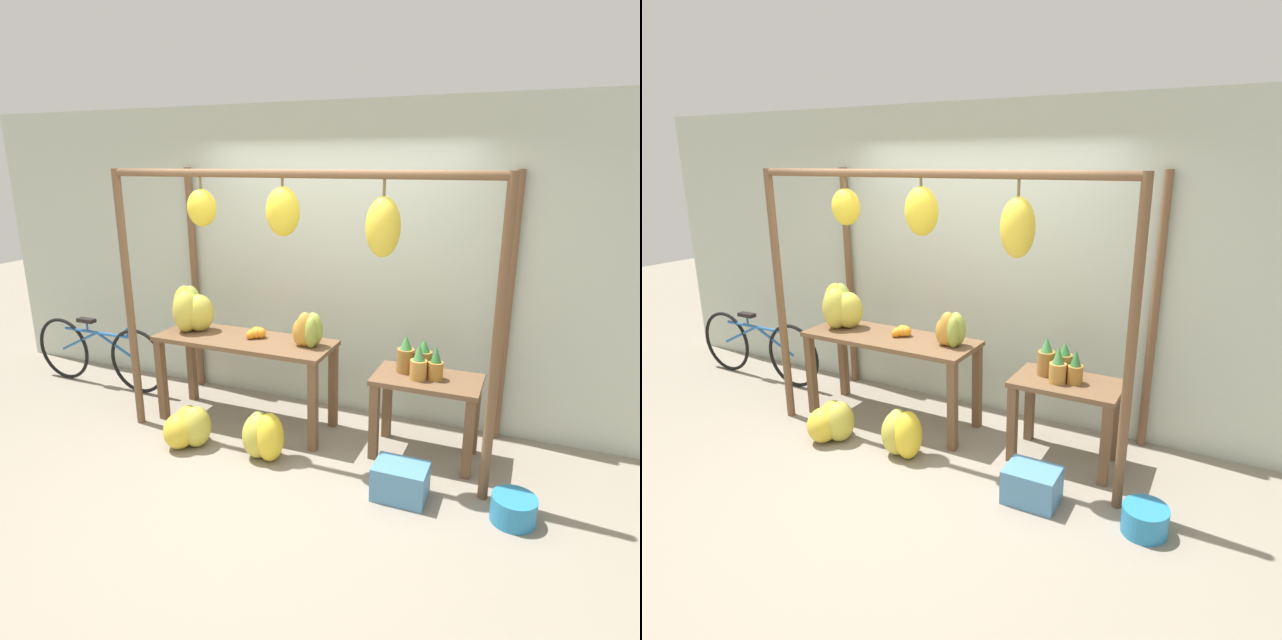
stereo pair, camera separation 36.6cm
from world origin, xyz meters
TOP-DOWN VIEW (x-y plane):
  - ground_plane at (0.00, 0.00)m, footprint 20.00×20.00m
  - shop_wall_back at (0.00, 1.40)m, footprint 8.00×0.08m
  - stall_awning at (0.05, 0.54)m, footprint 3.10×1.11m
  - display_table_main at (-0.61, 0.73)m, footprint 1.60×0.56m
  - display_table_side at (1.00, 0.76)m, footprint 0.83×0.49m
  - banana_pile_on_table at (-1.18, 0.76)m, footprint 0.47×0.39m
  - orange_pile at (-0.52, 0.79)m, footprint 0.16×0.16m
  - pineapple_cluster at (0.93, 0.79)m, footprint 0.38×0.28m
  - banana_pile_ground_left at (-0.86, 0.18)m, footprint 0.39×0.42m
  - banana_pile_ground_right at (-0.19, 0.23)m, footprint 0.40×0.33m
  - fruit_crate_white at (0.97, 0.13)m, footprint 0.38×0.28m
  - blue_bucket at (1.73, 0.16)m, footprint 0.30×0.30m
  - parked_bicycle at (-2.48, 0.88)m, footprint 1.70×0.08m
  - papaya_pile at (-0.01, 0.75)m, footprint 0.28×0.24m

SIDE VIEW (x-z plane):
  - ground_plane at x=0.00m, z-range 0.00..0.00m
  - blue_bucket at x=1.73m, z-range 0.00..0.18m
  - fruit_crate_white at x=0.97m, z-range 0.00..0.25m
  - banana_pile_ground_left at x=-0.86m, z-range -0.01..0.34m
  - banana_pile_ground_right at x=-0.19m, z-range -0.01..0.40m
  - parked_bicycle at x=-2.48m, z-range 0.00..0.72m
  - display_table_side at x=1.00m, z-range 0.17..0.85m
  - display_table_main at x=-0.61m, z-range 0.26..1.07m
  - pineapple_cluster at x=0.93m, z-range 0.64..0.96m
  - orange_pile at x=-0.52m, z-range 0.80..0.90m
  - papaya_pile at x=-0.01m, z-range 0.80..1.09m
  - banana_pile_on_table at x=-1.18m, z-range 0.79..1.21m
  - shop_wall_back at x=0.00m, z-range 0.00..2.80m
  - stall_awning at x=0.05m, z-range 0.51..2.76m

